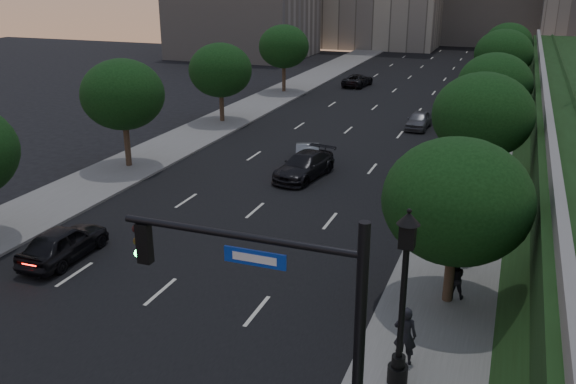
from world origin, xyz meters
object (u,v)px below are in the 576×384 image
at_px(sedan_near_right, 304,166).
at_px(pedestrian_c, 461,248).
at_px(street_lamp, 402,308).
at_px(sedan_far_left, 358,80).
at_px(pedestrian_a, 405,335).
at_px(sedan_far_right, 419,120).
at_px(sedan_mid_left, 307,153).
at_px(pedestrian_b, 455,278).
at_px(sedan_near_left, 63,243).
at_px(traffic_signal_mast, 308,359).

height_order(sedan_near_right, pedestrian_c, pedestrian_c).
bearing_deg(pedestrian_c, street_lamp, 68.40).
relative_size(sedan_far_left, pedestrian_a, 2.46).
xyz_separation_m(street_lamp, sedan_far_right, (-4.55, 31.94, -1.96)).
bearing_deg(street_lamp, sedan_mid_left, 115.61).
height_order(sedan_mid_left, pedestrian_b, pedestrian_b).
relative_size(sedan_near_right, pedestrian_a, 2.66).
xyz_separation_m(street_lamp, sedan_near_right, (-8.92, 17.36, -1.90)).
xyz_separation_m(sedan_near_left, sedan_far_right, (10.27, 28.47, -0.08)).
height_order(sedan_far_left, sedan_far_right, sedan_far_right).
height_order(traffic_signal_mast, sedan_far_left, traffic_signal_mast).
height_order(sedan_mid_left, sedan_near_right, sedan_near_right).
xyz_separation_m(traffic_signal_mast, sedan_near_right, (-7.69, 21.93, -2.94)).
bearing_deg(pedestrian_a, sedan_near_left, -11.55).
bearing_deg(sedan_mid_left, pedestrian_a, 98.34).
bearing_deg(pedestrian_c, pedestrian_b, 75.46).
height_order(street_lamp, sedan_near_right, street_lamp).
distance_m(sedan_near_right, pedestrian_b, 15.31).
distance_m(street_lamp, sedan_far_left, 50.54).
bearing_deg(sedan_far_left, traffic_signal_mast, 109.65).
relative_size(sedan_mid_left, sedan_far_right, 1.03).
distance_m(pedestrian_b, pedestrian_c, 2.78).
bearing_deg(pedestrian_a, traffic_signal_mast, 75.54).
distance_m(sedan_near_right, pedestrian_c, 13.29).
xyz_separation_m(street_lamp, pedestrian_b, (0.97, 5.67, -1.69)).
bearing_deg(pedestrian_c, sedan_near_right, -57.42).
distance_m(street_lamp, sedan_mid_left, 22.54).
bearing_deg(pedestrian_b, street_lamp, 66.48).
xyz_separation_m(sedan_near_right, sedan_far_right, (4.37, 14.58, -0.06)).
xyz_separation_m(sedan_near_left, pedestrian_c, (15.76, 4.98, 0.19)).
distance_m(street_lamp, sedan_near_left, 15.34).
relative_size(street_lamp, sedan_far_right, 1.41).
relative_size(street_lamp, sedan_mid_left, 1.37).
height_order(street_lamp, sedan_near_left, street_lamp).
distance_m(sedan_near_left, sedan_far_left, 45.14).
height_order(sedan_far_left, pedestrian_b, pedestrian_b).
height_order(sedan_near_right, pedestrian_a, pedestrian_a).
distance_m(sedan_mid_left, pedestrian_b, 18.07).
xyz_separation_m(street_lamp, sedan_near_left, (-14.83, 3.47, -1.88)).
height_order(sedan_near_right, pedestrian_b, pedestrian_b).
height_order(sedan_near_left, pedestrian_b, pedestrian_b).
xyz_separation_m(traffic_signal_mast, pedestrian_a, (1.22, 5.62, -2.57)).
distance_m(sedan_near_left, sedan_far_right, 30.26).
distance_m(sedan_mid_left, sedan_far_left, 28.63).
bearing_deg(pedestrian_a, sedan_mid_left, -65.47).
xyz_separation_m(sedan_far_right, pedestrian_b, (5.52, -26.27, 0.26)).
bearing_deg(pedestrian_a, pedestrian_c, -99.54).
relative_size(traffic_signal_mast, pedestrian_b, 4.43).
bearing_deg(street_lamp, pedestrian_b, 80.29).
bearing_deg(sedan_near_right, sedan_far_left, 108.06).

